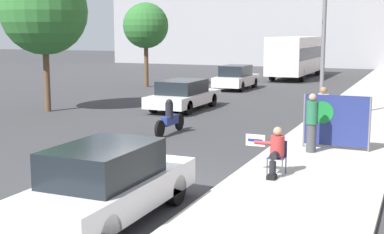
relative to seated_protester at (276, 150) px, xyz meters
name	(u,v)px	position (x,y,z in m)	size (l,w,h in m)	color
ground_plane	(143,186)	(-2.72, -1.67, -0.75)	(160.00, 160.00, 0.00)	#38383A
sidewalk_curb	(365,109)	(0.77, 13.33, -0.69)	(3.52, 90.00, 0.13)	#B7B2A8
seated_protester	(276,150)	(0.00, 0.00, 0.00)	(0.97, 0.77, 1.18)	#474C56
jogger_on_sidewalk	(312,122)	(0.31, 2.88, 0.24)	(0.34, 0.34, 1.70)	#424247
pedestrian_behind	(323,114)	(0.34, 4.46, 0.27)	(0.34, 0.34, 1.75)	#756651
protest_banner	(336,121)	(0.88, 3.57, 0.23)	(1.94, 0.06, 1.61)	slate
traffic_light_pole	(297,14)	(-1.43, 8.35, 3.49)	(2.98, 2.75, 6.11)	slate
parked_car_curbside	(107,183)	(-2.20, -4.01, -0.01)	(1.74, 4.28, 1.49)	silver
car_on_road_nearest	(184,95)	(-6.98, 10.10, -0.05)	(1.89, 4.75, 1.39)	white
car_on_road_midblock	(236,77)	(-7.64, 19.63, 0.00)	(1.75, 4.35, 1.52)	white
city_bus_on_road	(297,54)	(-6.05, 29.71, 1.10)	(2.54, 10.04, 3.22)	silver
motorcycle_on_road	(170,119)	(-4.97, 4.45, -0.22)	(0.28, 2.20, 1.24)	navy
street_tree_near_curb	(44,11)	(-12.43, 7.16, 3.71)	(3.85, 3.85, 6.41)	brown
street_tree_midblock	(146,26)	(-13.59, 18.80, 3.23)	(2.96, 2.96, 5.48)	brown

